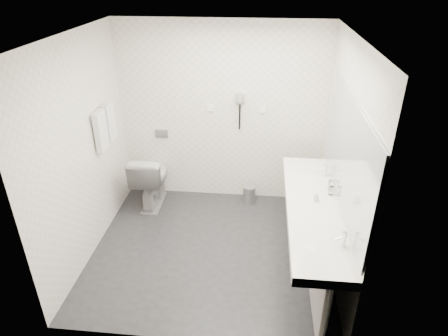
# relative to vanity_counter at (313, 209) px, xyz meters

# --- Properties ---
(floor) EXTENTS (2.80, 2.80, 0.00)m
(floor) POSITION_rel_vanity_counter_xyz_m (-1.12, 0.20, -0.80)
(floor) COLOR #242428
(floor) RESTS_ON ground
(ceiling) EXTENTS (2.80, 2.80, 0.00)m
(ceiling) POSITION_rel_vanity_counter_xyz_m (-1.12, 0.20, 1.70)
(ceiling) COLOR white
(ceiling) RESTS_ON wall_back
(wall_back) EXTENTS (2.80, 0.00, 2.80)m
(wall_back) POSITION_rel_vanity_counter_xyz_m (-1.12, 1.50, 0.45)
(wall_back) COLOR silver
(wall_back) RESTS_ON floor
(wall_front) EXTENTS (2.80, 0.00, 2.80)m
(wall_front) POSITION_rel_vanity_counter_xyz_m (-1.12, -1.10, 0.45)
(wall_front) COLOR silver
(wall_front) RESTS_ON floor
(wall_left) EXTENTS (0.00, 2.60, 2.60)m
(wall_left) POSITION_rel_vanity_counter_xyz_m (-2.52, 0.20, 0.45)
(wall_left) COLOR silver
(wall_left) RESTS_ON floor
(wall_right) EXTENTS (0.00, 2.60, 2.60)m
(wall_right) POSITION_rel_vanity_counter_xyz_m (0.27, 0.20, 0.45)
(wall_right) COLOR silver
(wall_right) RESTS_ON floor
(vanity_counter) EXTENTS (0.55, 2.20, 0.10)m
(vanity_counter) POSITION_rel_vanity_counter_xyz_m (0.00, 0.00, 0.00)
(vanity_counter) COLOR white
(vanity_counter) RESTS_ON floor
(vanity_panel) EXTENTS (0.03, 2.15, 0.75)m
(vanity_panel) POSITION_rel_vanity_counter_xyz_m (0.02, 0.00, -0.42)
(vanity_panel) COLOR #9C9793
(vanity_panel) RESTS_ON floor
(vanity_post_near) EXTENTS (0.06, 0.06, 0.75)m
(vanity_post_near) POSITION_rel_vanity_counter_xyz_m (0.05, -1.04, -0.42)
(vanity_post_near) COLOR silver
(vanity_post_near) RESTS_ON floor
(vanity_post_far) EXTENTS (0.06, 0.06, 0.75)m
(vanity_post_far) POSITION_rel_vanity_counter_xyz_m (0.05, 1.04, -0.42)
(vanity_post_far) COLOR silver
(vanity_post_far) RESTS_ON floor
(mirror) EXTENTS (0.02, 2.20, 1.05)m
(mirror) POSITION_rel_vanity_counter_xyz_m (0.26, 0.00, 0.65)
(mirror) COLOR #B2BCC6
(mirror) RESTS_ON wall_right
(basin_near) EXTENTS (0.40, 0.31, 0.05)m
(basin_near) POSITION_rel_vanity_counter_xyz_m (0.00, -0.65, 0.04)
(basin_near) COLOR white
(basin_near) RESTS_ON vanity_counter
(basin_far) EXTENTS (0.40, 0.31, 0.05)m
(basin_far) POSITION_rel_vanity_counter_xyz_m (0.00, 0.65, 0.04)
(basin_far) COLOR white
(basin_far) RESTS_ON vanity_counter
(faucet_near) EXTENTS (0.04, 0.04, 0.15)m
(faucet_near) POSITION_rel_vanity_counter_xyz_m (0.19, -0.65, 0.12)
(faucet_near) COLOR silver
(faucet_near) RESTS_ON vanity_counter
(faucet_far) EXTENTS (0.04, 0.04, 0.15)m
(faucet_far) POSITION_rel_vanity_counter_xyz_m (0.19, 0.65, 0.12)
(faucet_far) COLOR silver
(faucet_far) RESTS_ON vanity_counter
(soap_bottle_a) EXTENTS (0.05, 0.05, 0.10)m
(soap_bottle_a) POSITION_rel_vanity_counter_xyz_m (0.03, 0.08, 0.10)
(soap_bottle_a) COLOR beige
(soap_bottle_a) RESTS_ON vanity_counter
(glass_left) EXTENTS (0.06, 0.06, 0.10)m
(glass_left) POSITION_rel_vanity_counter_xyz_m (0.21, 0.23, 0.10)
(glass_left) COLOR silver
(glass_left) RESTS_ON vanity_counter
(glass_right) EXTENTS (0.06, 0.06, 0.11)m
(glass_right) POSITION_rel_vanity_counter_xyz_m (0.22, 0.34, 0.11)
(glass_right) COLOR silver
(glass_right) RESTS_ON vanity_counter
(toilet) EXTENTS (0.46, 0.79, 0.79)m
(toilet) POSITION_rel_vanity_counter_xyz_m (-2.09, 1.15, -0.40)
(toilet) COLOR white
(toilet) RESTS_ON floor
(flush_plate) EXTENTS (0.18, 0.02, 0.12)m
(flush_plate) POSITION_rel_vanity_counter_xyz_m (-1.98, 1.49, 0.15)
(flush_plate) COLOR #B2B5BA
(flush_plate) RESTS_ON wall_back
(pedal_bin) EXTENTS (0.20, 0.20, 0.25)m
(pedal_bin) POSITION_rel_vanity_counter_xyz_m (-0.71, 1.30, -0.67)
(pedal_bin) COLOR #B2B5BA
(pedal_bin) RESTS_ON floor
(bin_lid) EXTENTS (0.18, 0.18, 0.02)m
(bin_lid) POSITION_rel_vanity_counter_xyz_m (-0.71, 1.30, -0.54)
(bin_lid) COLOR #B2B5BA
(bin_lid) RESTS_ON pedal_bin
(towel_rail) EXTENTS (0.02, 0.62, 0.02)m
(towel_rail) POSITION_rel_vanity_counter_xyz_m (-2.47, 0.75, 0.75)
(towel_rail) COLOR silver
(towel_rail) RESTS_ON wall_left
(towel_near) EXTENTS (0.07, 0.24, 0.48)m
(towel_near) POSITION_rel_vanity_counter_xyz_m (-2.46, 0.61, 0.53)
(towel_near) COLOR silver
(towel_near) RESTS_ON towel_rail
(towel_far) EXTENTS (0.07, 0.24, 0.48)m
(towel_far) POSITION_rel_vanity_counter_xyz_m (-2.46, 0.89, 0.53)
(towel_far) COLOR silver
(towel_far) RESTS_ON towel_rail
(dryer_cradle) EXTENTS (0.10, 0.04, 0.14)m
(dryer_cradle) POSITION_rel_vanity_counter_xyz_m (-0.88, 1.47, 0.70)
(dryer_cradle) COLOR gray
(dryer_cradle) RESTS_ON wall_back
(dryer_barrel) EXTENTS (0.08, 0.14, 0.08)m
(dryer_barrel) POSITION_rel_vanity_counter_xyz_m (-0.88, 1.40, 0.73)
(dryer_barrel) COLOR gray
(dryer_barrel) RESTS_ON dryer_cradle
(dryer_cord) EXTENTS (0.02, 0.02, 0.35)m
(dryer_cord) POSITION_rel_vanity_counter_xyz_m (-0.88, 1.46, 0.45)
(dryer_cord) COLOR black
(dryer_cord) RESTS_ON dryer_cradle
(switch_plate_a) EXTENTS (0.09, 0.02, 0.09)m
(switch_plate_a) POSITION_rel_vanity_counter_xyz_m (-1.27, 1.49, 0.55)
(switch_plate_a) COLOR white
(switch_plate_a) RESTS_ON wall_back
(switch_plate_b) EXTENTS (0.09, 0.02, 0.09)m
(switch_plate_b) POSITION_rel_vanity_counter_xyz_m (-0.57, 1.49, 0.55)
(switch_plate_b) COLOR white
(switch_plate_b) RESTS_ON wall_back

